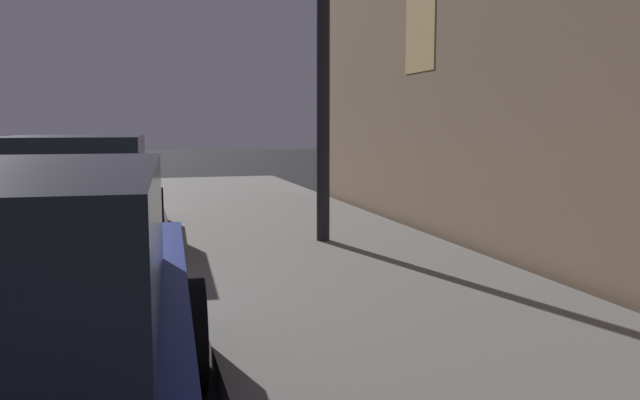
% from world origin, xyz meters
% --- Properties ---
extents(car_silver, '(2.19, 4.10, 1.43)m').
position_xyz_m(car_silver, '(2.85, 8.98, 0.70)').
color(car_silver, '#B7B7BF').
rests_on(car_silver, ground).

